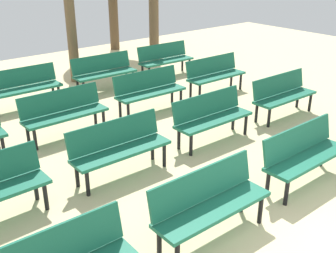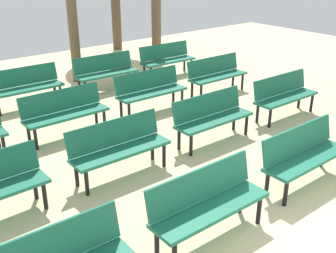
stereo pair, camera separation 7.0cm
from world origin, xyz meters
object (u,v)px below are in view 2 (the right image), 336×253
object	(u,v)px
bench_r0_c1	(207,201)
bench_r1_c2	(212,115)
bench_r1_c1	(119,145)
bench_r0_c2	(304,153)
tree_2	(72,14)
bench_r2_c3	(216,73)
bench_r3_c2	(106,70)
bench_r3_c1	(25,85)
bench_r3_c3	(167,58)
bench_r2_c2	(150,89)
bench_r2_c1	(65,110)
tree_1	(156,5)
bench_r1_c3	(284,93)

from	to	relation	value
bench_r0_c1	bench_r1_c2	size ratio (longest dim) A/B	1.00
bench_r1_c1	bench_r1_c2	bearing A→B (deg)	0.47
bench_r0_c2	tree_2	xyz separation A→B (m)	(-0.17, 6.91, 1.26)
bench_r0_c1	bench_r1_c1	distance (m)	1.97
bench_r2_c3	bench_r3_c2	world-z (taller)	same
bench_r3_c1	bench_r3_c3	size ratio (longest dim) A/B	0.99
bench_r1_c2	bench_r2_c2	xyz separation A→B (m)	(0.04, 1.94, 0.00)
bench_r1_c1	bench_r3_c2	xyz separation A→B (m)	(2.05, 3.82, 0.00)
bench_r2_c1	tree_1	bearing A→B (deg)	36.07
bench_r2_c3	bench_r3_c3	size ratio (longest dim) A/B	0.99
bench_r1_c1	bench_r3_c2	bearing A→B (deg)	62.34
bench_r0_c2	bench_r2_c2	size ratio (longest dim) A/B	0.99
bench_r1_c1	tree_1	bearing A→B (deg)	48.76
bench_r2_c3	bench_r1_c3	bearing A→B (deg)	-89.05
bench_r0_c2	bench_r2_c1	bearing A→B (deg)	117.51
bench_r2_c1	bench_r3_c2	distance (m)	2.80
bench_r2_c3	bench_r1_c1	bearing A→B (deg)	-153.69
bench_r2_c3	bench_r0_c2	bearing A→B (deg)	-116.84
tree_1	bench_r2_c1	bearing A→B (deg)	-143.47
bench_r0_c2	bench_r3_c1	distance (m)	6.16
bench_r3_c2	bench_r0_c1	bearing A→B (deg)	-107.68
tree_1	bench_r0_c2	bearing A→B (deg)	-111.56
bench_r1_c1	bench_r2_c3	xyz separation A→B (m)	(4.02, 1.92, 0.00)
bench_r3_c3	tree_2	distance (m)	2.76
bench_r0_c1	tree_1	distance (m)	9.10
bench_r1_c1	bench_r1_c2	size ratio (longest dim) A/B	1.00
bench_r0_c2	bench_r3_c1	bearing A→B (deg)	108.77
bench_r1_c1	tree_2	bearing A→B (deg)	70.22
bench_r0_c1	bench_r1_c1	size ratio (longest dim) A/B	1.00
bench_r2_c1	bench_r2_c2	bearing A→B (deg)	0.70
bench_r2_c2	bench_r3_c2	xyz separation A→B (m)	(0.01, 1.89, 0.00)
bench_r1_c3	bench_r3_c1	distance (m)	5.63
bench_r2_c1	bench_r1_c3	bearing A→B (deg)	-26.53
bench_r1_c3	tree_2	xyz separation A→B (m)	(-2.19, 5.04, 1.26)
bench_r0_c2	tree_2	bearing A→B (deg)	91.45
bench_r0_c1	bench_r3_c3	world-z (taller)	same
bench_r3_c2	bench_r3_c3	bearing A→B (deg)	2.84
bench_r3_c3	bench_r1_c2	bearing A→B (deg)	-115.87
bench_r1_c3	bench_r2_c1	world-z (taller)	same
bench_r1_c1	bench_r2_c3	size ratio (longest dim) A/B	1.00
bench_r2_c3	tree_1	bearing A→B (deg)	76.26
bench_r2_c2	bench_r3_c3	bearing A→B (deg)	45.40
bench_r0_c2	bench_r2_c2	distance (m)	3.88
bench_r2_c3	bench_r3_c1	bearing A→B (deg)	154.51
bench_r0_c2	tree_2	distance (m)	7.03
bench_r1_c2	bench_r3_c1	bearing A→B (deg)	117.14
bench_r2_c1	tree_1	size ratio (longest dim) A/B	0.47
bench_r2_c1	bench_r2_c3	bearing A→B (deg)	-0.09
bench_r0_c1	bench_r2_c1	world-z (taller)	same
bench_r3_c2	bench_r3_c3	world-z (taller)	same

